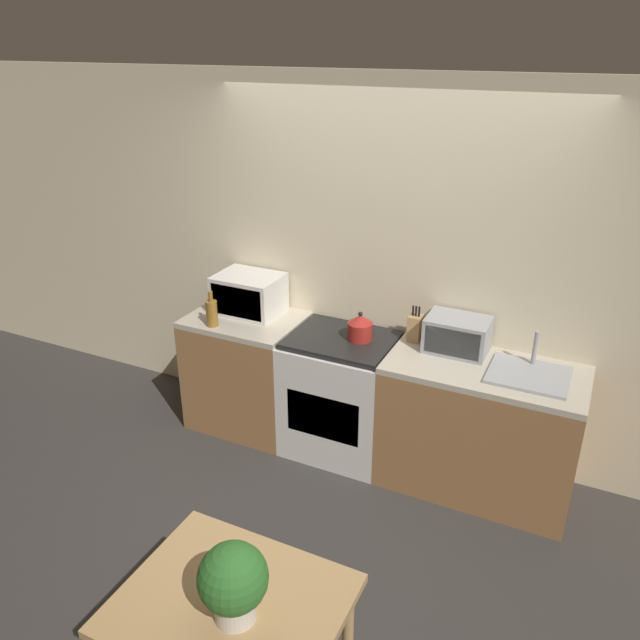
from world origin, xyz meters
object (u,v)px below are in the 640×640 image
Objects in this scene: dining_table at (232,619)px; stove_range at (341,394)px; toaster_oven at (457,335)px; kettle at (360,327)px; microwave at (249,294)px; bottle at (212,313)px.

stove_range is at bearing 101.79° from dining_table.
toaster_oven reaches higher than dining_table.
kettle reaches higher than stove_range.
microwave is 2.53m from dining_table.
stove_range is at bearing 13.59° from bottle.
stove_range is at bearing -168.93° from toaster_oven.
stove_range is 2.24× the size of toaster_oven.
stove_range is at bearing -7.45° from microwave.
kettle is at bearing 14.27° from stove_range.
kettle is at bearing -169.56° from toaster_oven.
dining_table is (1.34, -1.84, -0.36)m from bottle.
toaster_oven reaches higher than stove_range.
toaster_oven is (1.55, 0.04, -0.03)m from microwave.
stove_range reaches higher than dining_table.
toaster_oven is (1.66, 0.37, 0.01)m from bottle.
bottle is (-0.91, -0.22, 0.55)m from stove_range.
toaster_oven reaches higher than kettle.
toaster_oven is at bearing 11.07° from stove_range.
microwave reaches higher than toaster_oven.
toaster_oven is at bearing 10.44° from kettle.
toaster_oven is at bearing 81.67° from dining_table.
microwave is 1.56m from toaster_oven.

